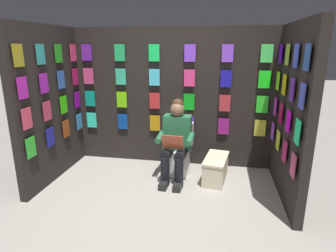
% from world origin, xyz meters
% --- Properties ---
extents(ground_plane, '(30.00, 30.00, 0.00)m').
position_xyz_m(ground_plane, '(0.00, 0.00, 0.00)').
color(ground_plane, '#9E998E').
extents(display_wall_back, '(3.29, 0.14, 2.21)m').
position_xyz_m(display_wall_back, '(0.00, -1.67, 1.11)').
color(display_wall_back, black).
rests_on(display_wall_back, ground).
extents(display_wall_left, '(0.14, 1.62, 2.21)m').
position_xyz_m(display_wall_left, '(-1.65, -0.81, 1.11)').
color(display_wall_left, black).
rests_on(display_wall_left, ground).
extents(display_wall_right, '(0.14, 1.62, 2.21)m').
position_xyz_m(display_wall_right, '(1.65, -0.81, 1.11)').
color(display_wall_right, black).
rests_on(display_wall_right, ground).
extents(toilet, '(0.41, 0.56, 0.77)m').
position_xyz_m(toilet, '(-0.17, -1.25, 0.33)').
color(toilet, white).
rests_on(toilet, ground).
extents(person_reading, '(0.54, 0.70, 1.19)m').
position_xyz_m(person_reading, '(-0.16, -1.03, 0.60)').
color(person_reading, '#286B42').
rests_on(person_reading, ground).
extents(comic_longbox_near, '(0.40, 0.68, 0.36)m').
position_xyz_m(comic_longbox_near, '(-0.75, -1.07, 0.18)').
color(comic_longbox_near, beige).
rests_on(comic_longbox_near, ground).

